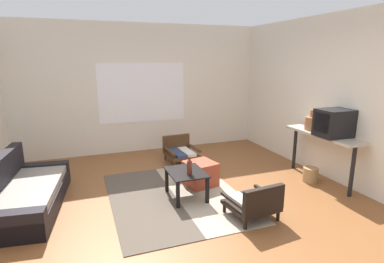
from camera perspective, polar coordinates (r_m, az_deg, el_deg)
ground_plane at (r=4.25m, az=-0.25°, el=-14.48°), size 7.80×7.80×0.00m
far_wall_with_window at (r=6.75m, az=-9.27°, el=7.80°), size 5.60×0.13×2.70m
side_wall_right at (r=5.54m, az=25.51°, el=5.48°), size 0.12×6.60×2.70m
area_rug at (r=4.65m, az=-3.14°, el=-11.86°), size 1.85×2.38×0.01m
couch at (r=4.78m, az=-28.83°, el=-10.10°), size 1.02×1.90×0.71m
coffee_table at (r=4.49m, az=-1.09°, el=-8.33°), size 0.51×0.63×0.41m
armchair_by_window at (r=6.05m, az=-2.21°, el=-3.53°), size 0.60×0.66×0.49m
armchair_striped_foreground at (r=4.04m, az=11.46°, el=-12.73°), size 0.63×0.61×0.50m
ottoman_orange at (r=4.96m, az=1.53°, el=-7.82°), size 0.53×0.53×0.39m
console_shelf at (r=5.41m, az=22.92°, el=-1.39°), size 0.37×1.40×0.81m
crt_television at (r=5.19m, az=24.80°, el=1.45°), size 0.50×0.40×0.42m
clay_vase at (r=5.55m, az=21.32°, el=1.52°), size 0.24×0.24×0.34m
glass_bottle at (r=4.32m, az=-0.46°, el=-6.60°), size 0.07×0.07×0.26m
wicker_basket at (r=5.49m, az=21.04°, el=-7.45°), size 0.24×0.24×0.24m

